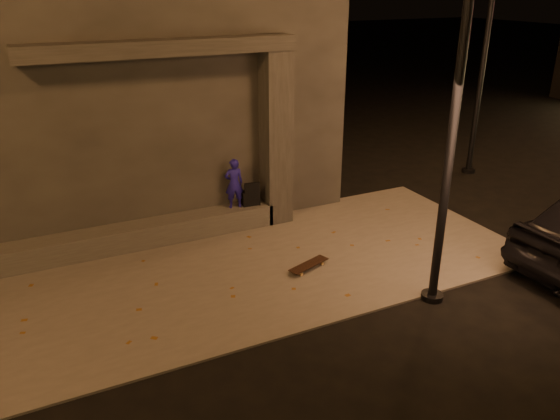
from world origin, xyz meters
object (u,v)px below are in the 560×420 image
backpack (250,197)px  skateboard (309,265)px  street_lamp_0 (465,31)px  column (276,139)px  skateboarder (234,183)px

backpack → skateboard: 2.37m
skateboard → street_lamp_0: street_lamp_0 is taller
column → skateboarder: (-0.96, 0.00, -0.82)m
skateboarder → skateboard: size_ratio=1.20×
street_lamp_0 → backpack: bearing=110.9°
column → skateboarder: size_ratio=3.40×
column → street_lamp_0: (0.94, -4.03, 2.39)m
column → skateboard: bearing=-100.7°
street_lamp_0 → skateboard: bearing=128.6°
backpack → skateboard: backpack is taller
column → street_lamp_0: size_ratio=0.48×
column → skateboard: column is taller
skateboard → street_lamp_0: (1.38, -1.73, 4.11)m
column → street_lamp_0: street_lamp_0 is taller
skateboarder → backpack: bearing=-172.8°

